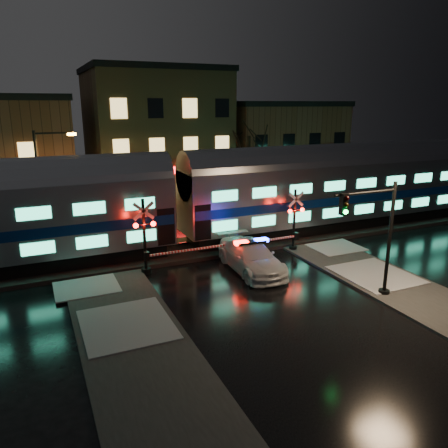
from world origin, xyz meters
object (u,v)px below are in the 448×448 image
(traffic_light, at_px, (376,239))
(crossing_signal_right, at_px, (290,227))
(police_car, at_px, (251,257))
(streetlight, at_px, (44,182))
(crossing_signal_left, at_px, (152,243))

(traffic_light, bearing_deg, crossing_signal_right, 91.19)
(police_car, distance_m, streetlight, 13.34)
(crossing_signal_right, relative_size, crossing_signal_left, 0.94)
(police_car, height_order, crossing_signal_left, crossing_signal_left)
(crossing_signal_right, height_order, traffic_light, traffic_light)
(traffic_light, xyz_separation_m, streetlight, (-13.13, 13.94, 1.29))
(crossing_signal_right, bearing_deg, police_car, -153.07)
(police_car, relative_size, crossing_signal_left, 0.96)
(crossing_signal_right, bearing_deg, streetlight, 153.19)
(police_car, height_order, streetlight, streetlight)
(traffic_light, bearing_deg, streetlight, 135.49)
(streetlight, bearing_deg, police_car, -41.23)
(crossing_signal_right, distance_m, crossing_signal_left, 8.51)
(crossing_signal_left, height_order, streetlight, streetlight)
(streetlight, bearing_deg, crossing_signal_right, -26.81)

